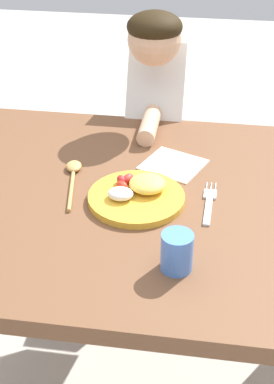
# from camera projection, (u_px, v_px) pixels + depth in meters

# --- Properties ---
(dining_table) EXTENTS (1.26, 0.90, 0.71)m
(dining_table) POSITION_uv_depth(u_px,v_px,m) (158.00, 224.00, 1.47)
(dining_table) COLOR brown
(dining_table) RESTS_ON ground_plane
(plate) EXTENTS (0.24, 0.24, 0.05)m
(plate) POSITION_uv_depth(u_px,v_px,m) (137.00, 194.00, 1.42)
(plate) COLOR gold
(plate) RESTS_ON dining_table
(fork) EXTENTS (0.03, 0.19, 0.01)m
(fork) POSITION_uv_depth(u_px,v_px,m) (209.00, 203.00, 1.41)
(fork) COLOR silver
(fork) RESTS_ON dining_table
(spoon) EXTENTS (0.07, 0.23, 0.02)m
(spoon) POSITION_uv_depth(u_px,v_px,m) (73.00, 173.00, 1.52)
(spoon) COLOR tan
(spoon) RESTS_ON dining_table
(drinking_cup) EXTENTS (0.07, 0.07, 0.09)m
(drinking_cup) POSITION_uv_depth(u_px,v_px,m) (177.00, 252.00, 1.19)
(drinking_cup) COLOR #4E83E4
(drinking_cup) RESTS_ON dining_table
(person) EXTENTS (0.19, 0.41, 1.05)m
(person) POSITION_uv_depth(u_px,v_px,m) (156.00, 145.00, 1.96)
(person) COLOR #354573
(person) RESTS_ON ground_plane
(napkin) EXTENTS (0.19, 0.19, 0.00)m
(napkin) POSITION_uv_depth(u_px,v_px,m) (173.00, 165.00, 1.56)
(napkin) COLOR white
(napkin) RESTS_ON dining_table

